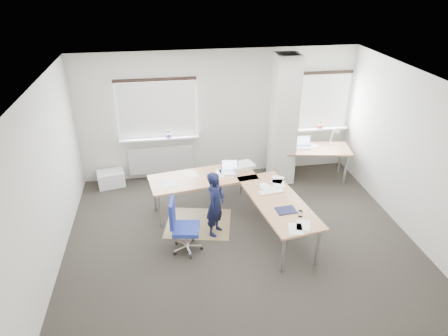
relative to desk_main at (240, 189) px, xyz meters
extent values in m
plane|color=#282520|center=(-0.10, -0.50, -0.69)|extent=(6.00, 6.00, 0.00)
cube|color=#B9B6A9|center=(-0.10, 2.00, 0.71)|extent=(6.00, 0.04, 2.80)
cube|color=#B9B6A9|center=(-0.10, -3.00, 0.71)|extent=(6.00, 0.04, 2.80)
cube|color=#B9B6A9|center=(-3.10, -0.50, 0.71)|extent=(0.04, 5.00, 2.80)
cube|color=#B9B6A9|center=(2.90, -0.50, 0.71)|extent=(0.04, 5.00, 2.80)
cube|color=white|center=(-0.10, -0.50, 2.11)|extent=(6.00, 5.00, 0.04)
cube|color=#B9B6A9|center=(1.20, 1.45, 0.70)|extent=(0.50, 0.50, 2.78)
cube|color=white|center=(-1.40, 1.97, 0.91)|extent=(1.60, 0.04, 1.20)
cube|color=white|center=(-1.40, 1.93, 0.91)|extent=(1.60, 0.02, 1.20)
cube|color=white|center=(-1.40, 1.90, 0.29)|extent=(1.70, 0.20, 0.04)
cube|color=white|center=(2.20, 1.97, 0.91)|extent=(1.20, 0.04, 1.20)
cube|color=white|center=(2.20, 1.93, 0.91)|extent=(1.20, 0.02, 1.20)
cube|color=white|center=(2.20, 1.90, 0.29)|extent=(1.30, 0.20, 0.04)
cube|color=white|center=(-1.40, 1.92, -0.24)|extent=(1.40, 0.10, 0.60)
cylinder|color=#754497|center=(-1.20, 1.88, 0.35)|extent=(0.12, 0.12, 0.08)
imported|color=#29682A|center=(-1.20, 1.88, 0.39)|extent=(0.09, 0.06, 0.17)
cylinder|color=#9A493B|center=(2.20, 1.88, 0.35)|extent=(0.12, 0.12, 0.08)
imported|color=#29682A|center=(2.20, 1.88, 0.39)|extent=(0.09, 0.07, 0.17)
cube|color=olive|center=(-0.78, 0.03, -0.69)|extent=(1.37, 1.23, 0.01)
cube|color=white|center=(-2.51, 1.75, -0.53)|extent=(0.62, 0.49, 0.33)
cube|color=#91613E|center=(-0.63, 0.49, 0.02)|extent=(2.10, 1.10, 0.04)
cube|color=#91613E|center=(0.55, -0.54, 0.02)|extent=(1.10, 2.10, 0.04)
cylinder|color=#96969B|center=(-1.47, 0.05, -0.35)|extent=(0.05, 0.05, 0.69)
cylinder|color=#96969B|center=(-1.56, 0.64, -0.35)|extent=(0.05, 0.05, 0.69)
cylinder|color=#96969B|center=(0.21, 0.93, -0.35)|extent=(0.05, 0.05, 0.69)
cylinder|color=#96969B|center=(0.39, -1.47, -0.35)|extent=(0.05, 0.05, 0.69)
cylinder|color=#96969B|center=(0.99, -1.38, -0.35)|extent=(0.05, 0.05, 0.69)
cylinder|color=#96969B|center=(0.70, 0.40, -0.35)|extent=(0.05, 0.05, 0.69)
cube|color=#B7B7BC|center=(-0.10, 0.57, 0.05)|extent=(0.36, 0.27, 0.01)
cube|color=#B7B7BC|center=(-0.08, 0.68, 0.16)|extent=(0.33, 0.09, 0.22)
cube|color=silver|center=(-0.08, 0.68, 0.16)|extent=(0.29, 0.07, 0.19)
cube|color=white|center=(0.51, -0.26, 0.05)|extent=(0.45, 0.19, 0.02)
cube|color=black|center=(0.59, -0.87, 0.05)|extent=(0.34, 0.27, 0.01)
cube|color=silver|center=(0.19, 0.77, 0.07)|extent=(0.52, 0.43, 0.07)
imported|color=white|center=(0.32, -0.04, 0.07)|extent=(0.09, 0.09, 0.07)
cylinder|color=silver|center=(0.77, -1.05, 0.09)|extent=(0.07, 0.07, 0.10)
cube|color=#91613E|center=(2.00, 1.40, 0.02)|extent=(1.50, 0.93, 0.04)
cylinder|color=#96969B|center=(1.36, 1.26, -0.35)|extent=(0.05, 0.05, 0.69)
cylinder|color=#96969B|center=(2.54, 1.05, -0.35)|extent=(0.05, 0.05, 0.69)
cylinder|color=#96969B|center=(1.45, 1.75, -0.35)|extent=(0.05, 0.05, 0.69)
cylinder|color=#96969B|center=(2.63, 1.55, -0.35)|extent=(0.05, 0.05, 0.69)
cube|color=#B7B7BC|center=(1.71, 1.48, 0.05)|extent=(0.36, 0.28, 0.01)
cube|color=#B7B7BC|center=(1.72, 1.59, 0.16)|extent=(0.33, 0.09, 0.22)
cube|color=silver|center=(1.72, 1.59, 0.16)|extent=(0.29, 0.08, 0.19)
cylinder|color=white|center=(2.37, 1.56, 0.05)|extent=(0.10, 0.10, 0.02)
cylinder|color=white|center=(2.37, 1.56, 0.24)|extent=(0.02, 0.16, 0.38)
cylinder|color=white|center=(2.37, 1.44, 0.46)|extent=(0.02, 0.29, 0.13)
cone|color=white|center=(2.37, 1.30, 0.44)|extent=(0.14, 0.16, 0.17)
cube|color=navy|center=(-1.04, -0.70, -0.26)|extent=(0.49, 0.49, 0.07)
cube|color=navy|center=(-1.26, -0.67, 0.05)|extent=(0.11, 0.38, 0.47)
cylinder|color=silver|center=(-1.04, -0.70, -0.44)|extent=(0.06, 0.06, 0.32)
cylinder|color=black|center=(-0.80, -0.74, -0.66)|extent=(0.06, 0.04, 0.06)
cylinder|color=black|center=(-0.93, -0.49, -0.66)|extent=(0.05, 0.06, 0.06)
cylinder|color=black|center=(-1.22, -0.53, -0.66)|extent=(0.06, 0.06, 0.06)
cylinder|color=black|center=(-1.26, -0.81, -0.66)|extent=(0.06, 0.05, 0.06)
cylinder|color=black|center=(-1.01, -0.94, -0.66)|extent=(0.04, 0.06, 0.06)
imported|color=black|center=(-0.50, -0.30, -0.08)|extent=(0.49, 0.53, 1.22)
camera|label=1|loc=(-1.27, -6.11, 3.69)|focal=32.00mm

